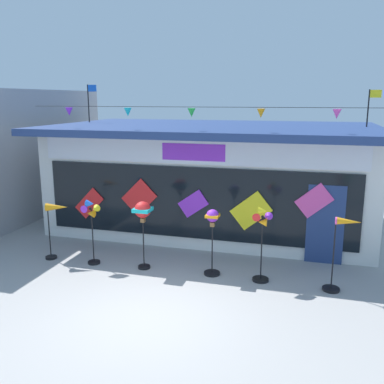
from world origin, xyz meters
name	(u,v)px	position (x,y,z in m)	size (l,w,h in m)	color
ground_plane	(148,314)	(0.00, 0.00, 0.00)	(80.00, 80.00, 0.00)	#9E9B99
kite_shop_building	(215,175)	(-0.09, 6.22, 1.65)	(9.79, 6.06, 4.52)	silver
wind_spinner_far_left	(55,217)	(-3.28, 2.04, 1.12)	(0.71, 0.34, 1.49)	black
wind_spinner_left	(91,219)	(-2.25, 2.00, 1.17)	(0.43, 0.31, 1.65)	black
wind_spinner_center_left	(143,214)	(-0.93, 2.09, 1.37)	(0.40, 0.40, 1.67)	black
wind_spinner_center_right	(212,229)	(0.76, 2.17, 1.12)	(0.37, 0.37, 1.58)	black
wind_spinner_right	(262,233)	(1.90, 2.09, 1.14)	(0.43, 0.37, 1.74)	black
wind_spinner_far_right	(341,248)	(3.56, 2.03, 0.98)	(0.69, 0.37, 1.65)	black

